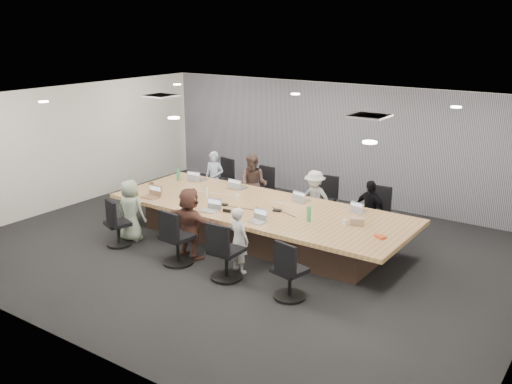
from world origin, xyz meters
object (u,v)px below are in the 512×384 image
Objects in this scene: conference_table at (259,223)px; chair_5 at (177,241)px; chair_4 at (118,227)px; laptop_2 at (301,200)px; chair_1 at (262,194)px; chair_3 at (376,217)px; person_5 at (190,223)px; laptop_6 at (257,222)px; person_0 at (214,179)px; person_1 at (253,185)px; chair_7 at (290,275)px; person_2 at (314,199)px; mug_brown at (151,185)px; chair_6 at (226,255)px; chair_0 at (224,185)px; laptop_5 at (209,211)px; laptop_4 at (150,197)px; chair_2 at (322,205)px; bottle_green_right at (309,214)px; person_6 at (239,240)px; bottle_green_left at (178,174)px; person_4 at (131,210)px; laptop_3 at (358,211)px; person_3 at (369,210)px; laptop_0 at (199,180)px; bottle_clear at (207,192)px; laptop_1 at (239,187)px; stapler at (227,211)px; canvas_bag at (357,221)px; snack_packet at (380,237)px.

conference_table is 1.80m from chair_5.
laptop_2 is (2.61, 2.50, 0.38)m from chair_4.
chair_3 is at bearing -175.87° from chair_1.
person_5 reaches higher than laptop_6.
person_0 is at bearing 148.33° from conference_table.
person_1 reaches higher than conference_table.
chair_4 is 3.88m from chair_7.
mug_brown is at bearing -151.86° from person_2.
chair_6 is at bearing 19.96° from chair_4.
chair_0 is 7.36× the size of mug_brown.
chair_7 is 6.99× the size of mug_brown.
laptop_5 is at bearing 94.67° from chair_5.
laptop_2 is at bearing 154.04° from chair_1.
chair_6 reaches higher than laptop_4.
chair_3 is at bearing 173.69° from chair_2.
chair_1 is at bearing 140.19° from bottle_green_right.
chair_1 is 3.43m from chair_5.
person_6 is 3.62m from bottle_green_left.
person_4 is at bearing -101.05° from person_0.
laptop_5 is at bearing 0.78° from laptop_4.
person_6 reaches higher than laptop_3.
person_3 reaches higher than bottle_green_left.
laptop_4 is at bearing -139.32° from person_2.
laptop_0 is at bearing 159.89° from chair_7.
bottle_green_left reaches higher than bottle_clear.
person_2 is at bearing -106.48° from person_5.
person_2 is (-1.23, -0.35, 0.24)m from chair_3.
laptop_4 is 1.30× the size of bottle_green_left.
person_5 is at bearing 94.67° from chair_5.
laptop_5 is at bearing -84.79° from person_5.
laptop_0 is 3.94m from person_3.
laptop_5 is (1.54, 0.90, 0.38)m from chair_4.
person_0 reaches higher than conference_table.
person_1 is at bearing 6.38° from chair_2.
chair_4 is 2.74m from laptop_1.
stapler is (-2.00, -2.00, 0.16)m from person_3.
person_1 is 5.68× the size of canvas_bag.
chair_6 is 1.24m from chair_7.
person_6 is (-1.21, -2.70, -0.02)m from person_3.
laptop_3 reaches higher than conference_table.
laptop_1 is 1.40× the size of canvas_bag.
person_3 reaches higher than stapler.
mug_brown reaches higher than laptop_2.
snack_packet is at bearing -1.50° from bottle_green_right.
chair_0 is at bearing -2.62° from chair_3.
snack_packet is (2.11, 1.09, 0.17)m from person_6.
stapler is (1.84, 0.70, 0.15)m from person_4.
chair_1 is 1.96m from bottle_green_left.
chair_6 is at bearing -60.89° from person_0.
bottle_green_left reaches higher than chair_2.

